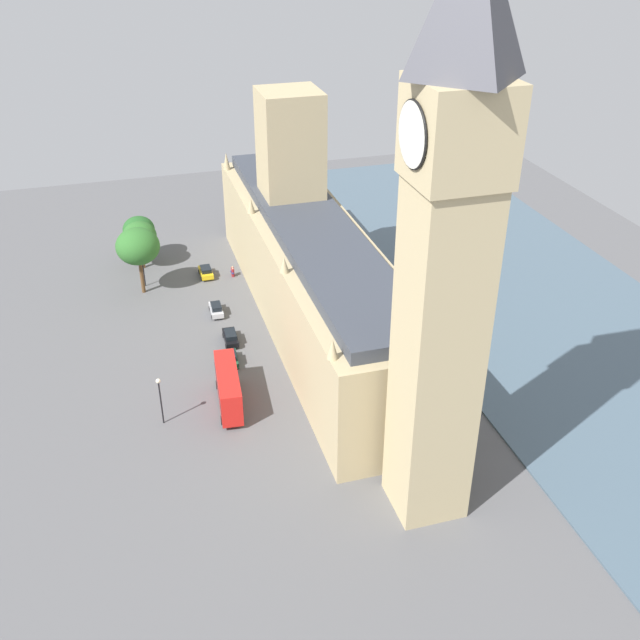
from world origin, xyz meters
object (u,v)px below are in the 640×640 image
at_px(parliament_building, 310,264).
at_px(street_lamp_slot_10, 142,258).
at_px(car_black_by_river_gate, 230,337).
at_px(plane_tree_opposite_hall, 139,230).
at_px(double_decker_bus_kerbside, 228,387).
at_px(clock_tower, 447,249).
at_px(car_yellow_cab_far_end, 206,272).
at_px(pedestrian_leading, 233,271).
at_px(plane_tree_near_tower, 140,236).
at_px(car_dark_green_trailing, 230,358).
at_px(street_lamp_slot_11, 160,392).
at_px(pedestrian_under_trees, 233,273).
at_px(plane_tree_corner, 138,246).
at_px(car_silver_midblock, 216,309).

xyz_separation_m(parliament_building, street_lamp_slot_10, (22.72, -16.73, -3.76)).
height_order(car_black_by_river_gate, street_lamp_slot_10, street_lamp_slot_10).
xyz_separation_m(parliament_building, plane_tree_opposite_hall, (22.37, -26.53, -3.06)).
bearing_deg(double_decker_bus_kerbside, clock_tower, 131.51).
bearing_deg(plane_tree_opposite_hall, double_decker_bus_kerbside, 98.81).
height_order(car_yellow_cab_far_end, street_lamp_slot_10, street_lamp_slot_10).
xyz_separation_m(car_black_by_river_gate, pedestrian_leading, (-4.05, -20.37, -0.14)).
xyz_separation_m(plane_tree_opposite_hall, street_lamp_slot_10, (0.35, 9.80, -0.70)).
bearing_deg(street_lamp_slot_10, plane_tree_near_tower, -92.28).
bearing_deg(car_yellow_cab_far_end, car_dark_green_trailing, -92.43).
height_order(plane_tree_near_tower, street_lamp_slot_11, plane_tree_near_tower).
height_order(double_decker_bus_kerbside, street_lamp_slot_11, street_lamp_slot_11).
relative_size(car_yellow_cab_far_end, pedestrian_under_trees, 2.64).
distance_m(plane_tree_near_tower, street_lamp_slot_10, 6.87).
bearing_deg(plane_tree_corner, car_dark_green_trailing, 111.53).
bearing_deg(street_lamp_slot_11, plane_tree_corner, -90.80).
relative_size(car_silver_midblock, plane_tree_opposite_hall, 0.55).
xyz_separation_m(double_decker_bus_kerbside, plane_tree_corner, (7.68, -32.74, 5.22)).
height_order(car_dark_green_trailing, double_decker_bus_kerbside, double_decker_bus_kerbside).
height_order(car_silver_midblock, plane_tree_near_tower, plane_tree_near_tower).
distance_m(car_silver_midblock, pedestrian_leading, 12.83).
distance_m(parliament_building, pedestrian_under_trees, 19.82).
relative_size(car_silver_midblock, street_lamp_slot_10, 0.61).
bearing_deg(pedestrian_leading, car_dark_green_trailing, 152.87).
bearing_deg(pedestrian_leading, car_silver_midblock, 142.68).
bearing_deg(car_dark_green_trailing, car_yellow_cab_far_end, 92.89).
relative_size(parliament_building, street_lamp_slot_10, 9.51).
xyz_separation_m(car_dark_green_trailing, plane_tree_corner, (9.42, -23.87, 6.97)).
bearing_deg(plane_tree_opposite_hall, car_yellow_cab_far_end, 135.57).
distance_m(clock_tower, pedestrian_leading, 63.72).
bearing_deg(plane_tree_opposite_hall, car_silver_midblock, 112.30).
bearing_deg(pedestrian_leading, street_lamp_slot_10, 72.85).
bearing_deg(plane_tree_corner, pedestrian_leading, -172.96).
height_order(car_silver_midblock, plane_tree_opposite_hall, plane_tree_opposite_hall).
height_order(pedestrian_leading, plane_tree_opposite_hall, plane_tree_opposite_hall).
bearing_deg(street_lamp_slot_10, street_lamp_slot_11, 88.58).
relative_size(double_decker_bus_kerbside, plane_tree_opposite_hall, 1.36).
xyz_separation_m(car_black_by_river_gate, plane_tree_corner, (10.42, -18.58, 6.97)).
distance_m(car_dark_green_trailing, street_lamp_slot_11, 14.65).
xyz_separation_m(car_silver_midblock, plane_tree_opposite_hall, (9.04, -22.04, 4.67)).
height_order(pedestrian_under_trees, plane_tree_near_tower, plane_tree_near_tower).
relative_size(car_black_by_river_gate, pedestrian_leading, 2.81).
bearing_deg(car_dark_green_trailing, car_silver_midblock, 93.01).
height_order(parliament_building, clock_tower, clock_tower).
distance_m(car_black_by_river_gate, plane_tree_corner, 22.42).
xyz_separation_m(clock_tower, plane_tree_corner, (23.97, -54.71, -20.78)).
distance_m(clock_tower, car_yellow_cab_far_end, 65.15).
height_order(car_yellow_cab_far_end, pedestrian_leading, car_yellow_cab_far_end).
bearing_deg(pedestrian_under_trees, pedestrian_leading, -73.22).
bearing_deg(plane_tree_opposite_hall, parliament_building, 130.14).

